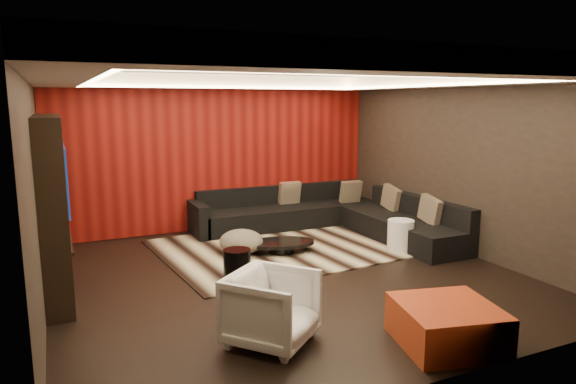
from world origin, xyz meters
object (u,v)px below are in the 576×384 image
orange_ottoman (447,325)px  armchair (272,308)px  white_side_table (401,236)px  sectional_sofa (330,218)px  drum_stool (237,265)px  coffee_table (281,247)px

orange_ottoman → armchair: armchair is taller
white_side_table → sectional_sofa: sectional_sofa is taller
white_side_table → drum_stool: bearing=-175.3°
orange_ottoman → armchair: (-1.55, 0.75, 0.16)m
sectional_sofa → coffee_table: bearing=-147.3°
coffee_table → white_side_table: size_ratio=2.04×
coffee_table → drum_stool: size_ratio=2.46×
drum_stool → orange_ottoman: (1.28, -2.54, -0.03)m
drum_stool → white_side_table: 2.82m
coffee_table → drum_stool: drum_stool is taller
orange_ottoman → armchair: bearing=154.1°
coffee_table → sectional_sofa: size_ratio=0.29×
orange_ottoman → drum_stool: bearing=116.8°
white_side_table → orange_ottoman: bearing=-118.9°
white_side_table → orange_ottoman: size_ratio=0.56×
armchair → drum_stool: bearing=41.6°
white_side_table → armchair: armchair is taller
white_side_table → armchair: 3.69m
armchair → sectional_sofa: bearing=13.2°
white_side_table → armchair: bearing=-146.7°
drum_stool → armchair: size_ratio=0.54×
coffee_table → armchair: (-1.32, -2.73, 0.25)m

